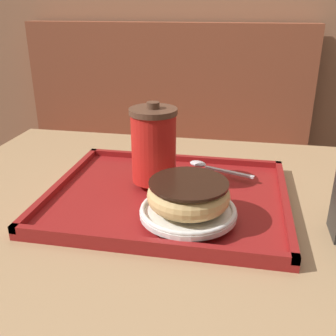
# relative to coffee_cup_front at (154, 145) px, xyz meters

# --- Properties ---
(booth_bench) EXTENTS (1.18, 0.44, 1.00)m
(booth_bench) POSITION_rel_coffee_cup_front_xyz_m (-0.16, 0.82, -0.51)
(booth_bench) COLOR brown
(booth_bench) RESTS_ON ground_plane
(cafe_table) EXTENTS (1.00, 0.76, 0.74)m
(cafe_table) POSITION_rel_coffee_cup_front_xyz_m (0.06, -0.05, -0.26)
(cafe_table) COLOR tan
(cafe_table) RESTS_ON ground_plane
(serving_tray) EXTENTS (0.42, 0.35, 0.02)m
(serving_tray) POSITION_rel_coffee_cup_front_xyz_m (0.03, -0.03, -0.09)
(serving_tray) COLOR maroon
(serving_tray) RESTS_ON cafe_table
(coffee_cup_front) EXTENTS (0.09, 0.09, 0.15)m
(coffee_cup_front) POSITION_rel_coffee_cup_front_xyz_m (0.00, 0.00, 0.00)
(coffee_cup_front) COLOR red
(coffee_cup_front) RESTS_ON serving_tray
(plate_with_chocolate_donut) EXTENTS (0.15, 0.15, 0.01)m
(plate_with_chocolate_donut) POSITION_rel_coffee_cup_front_xyz_m (0.08, -0.12, -0.06)
(plate_with_chocolate_donut) COLOR white
(plate_with_chocolate_donut) RESTS_ON serving_tray
(donut_chocolate_glazed) EXTENTS (0.13, 0.13, 0.04)m
(donut_chocolate_glazed) POSITION_rel_coffee_cup_front_xyz_m (0.08, -0.12, -0.03)
(donut_chocolate_glazed) COLOR #DBB270
(donut_chocolate_glazed) RESTS_ON plate_with_chocolate_donut
(spoon) EXTENTS (0.13, 0.06, 0.01)m
(spoon) POSITION_rel_coffee_cup_front_xyz_m (0.09, 0.07, -0.07)
(spoon) COLOR silver
(spoon) RESTS_ON serving_tray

